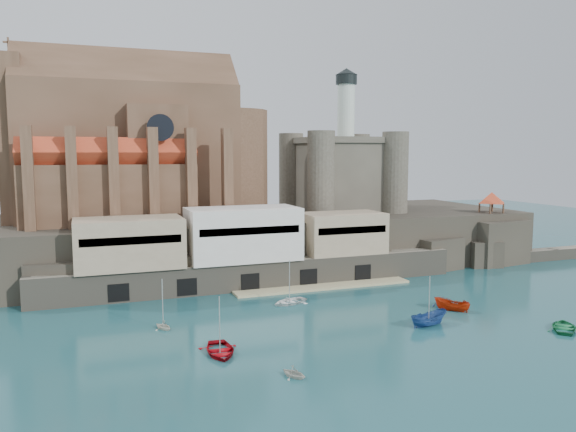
% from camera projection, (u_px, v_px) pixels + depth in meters
% --- Properties ---
extents(ground, '(300.00, 300.00, 0.00)m').
position_uv_depth(ground, '(365.00, 319.00, 74.17)').
color(ground, '#17474D').
rests_on(ground, ground).
extents(promontory, '(100.00, 36.00, 10.00)m').
position_uv_depth(promontory, '(269.00, 239.00, 110.23)').
color(promontory, black).
rests_on(promontory, ground).
extents(quay, '(70.00, 12.00, 13.05)m').
position_uv_depth(quay, '(243.00, 250.00, 91.47)').
color(quay, '#6F6859').
rests_on(quay, ground).
extents(church, '(47.00, 25.93, 30.51)m').
position_uv_depth(church, '(140.00, 151.00, 102.34)').
color(church, '#503625').
rests_on(church, promontory).
extents(castle_keep, '(21.20, 21.20, 29.30)m').
position_uv_depth(castle_keep, '(341.00, 170.00, 115.92)').
color(castle_keep, '#484338').
rests_on(castle_keep, promontory).
extents(rock_outcrop, '(14.50, 10.50, 8.70)m').
position_uv_depth(rock_outcrop, '(490.00, 242.00, 112.28)').
color(rock_outcrop, black).
rests_on(rock_outcrop, ground).
extents(pavilion, '(6.40, 6.40, 5.40)m').
position_uv_depth(pavilion, '(492.00, 199.00, 111.45)').
color(pavilion, '#503625').
rests_on(pavilion, rock_outcrop).
extents(boat_0, '(4.66, 1.73, 6.38)m').
position_uv_depth(boat_0, '(220.00, 353.00, 61.56)').
color(boat_0, '#98050D').
rests_on(boat_0, ground).
extents(boat_1, '(2.91, 2.52, 2.88)m').
position_uv_depth(boat_1, '(294.00, 377.00, 55.09)').
color(boat_1, beige).
rests_on(boat_1, ground).
extents(boat_2, '(2.53, 2.48, 5.68)m').
position_uv_depth(boat_2, '(428.00, 326.00, 71.46)').
color(boat_2, navy).
rests_on(boat_2, ground).
extents(boat_3, '(3.90, 3.84, 5.94)m').
position_uv_depth(boat_3, '(564.00, 329.00, 69.97)').
color(boat_3, '#1B7341').
rests_on(boat_3, ground).
extents(boat_4, '(2.86, 2.49, 2.83)m').
position_uv_depth(boat_4, '(163.00, 329.00, 70.05)').
color(boat_4, silver).
rests_on(boat_4, ground).
extents(boat_5, '(2.69, 2.70, 5.06)m').
position_uv_depth(boat_5, '(452.00, 310.00, 78.35)').
color(boat_5, '#B12707').
rests_on(boat_5, ground).
extents(boat_6, '(2.49, 4.19, 5.65)m').
position_uv_depth(boat_6, '(289.00, 303.00, 82.02)').
color(boat_6, white).
rests_on(boat_6, ground).
extents(boat_7, '(3.18, 2.73, 3.15)m').
position_uv_depth(boat_7, '(440.00, 306.00, 80.46)').
color(boat_7, '#284D9E').
rests_on(boat_7, ground).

